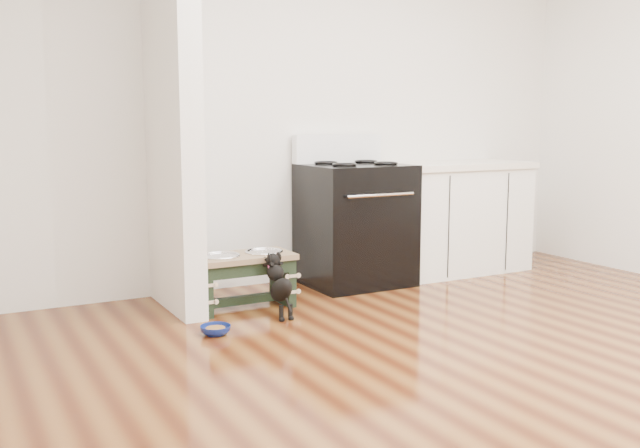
# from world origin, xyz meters

# --- Properties ---
(ground) EXTENTS (5.00, 5.00, 0.00)m
(ground) POSITION_xyz_m (0.00, 0.00, 0.00)
(ground) COLOR #411B0B
(ground) RESTS_ON ground
(room_shell) EXTENTS (5.00, 5.00, 5.00)m
(room_shell) POSITION_xyz_m (0.00, 0.00, 1.62)
(room_shell) COLOR silver
(room_shell) RESTS_ON ground
(partition_wall) EXTENTS (0.15, 0.80, 2.70)m
(partition_wall) POSITION_xyz_m (-1.18, 2.10, 1.35)
(partition_wall) COLOR silver
(partition_wall) RESTS_ON ground
(oven_range) EXTENTS (0.76, 0.69, 1.14)m
(oven_range) POSITION_xyz_m (0.25, 2.16, 0.48)
(oven_range) COLOR black
(oven_range) RESTS_ON ground
(cabinet_run) EXTENTS (1.24, 0.64, 0.91)m
(cabinet_run) POSITION_xyz_m (1.23, 2.18, 0.45)
(cabinet_run) COLOR white
(cabinet_run) RESTS_ON ground
(dog_feeder) EXTENTS (0.67, 0.36, 0.38)m
(dog_feeder) POSITION_xyz_m (-0.79, 1.89, 0.26)
(dog_feeder) COLOR black
(dog_feeder) RESTS_ON ground
(puppy) EXTENTS (0.12, 0.34, 0.41)m
(puppy) POSITION_xyz_m (-0.67, 1.58, 0.22)
(puppy) COLOR black
(puppy) RESTS_ON ground
(floor_bowl) EXTENTS (0.19, 0.19, 0.06)m
(floor_bowl) POSITION_xyz_m (-1.16, 1.40, 0.03)
(floor_bowl) COLOR navy
(floor_bowl) RESTS_ON ground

